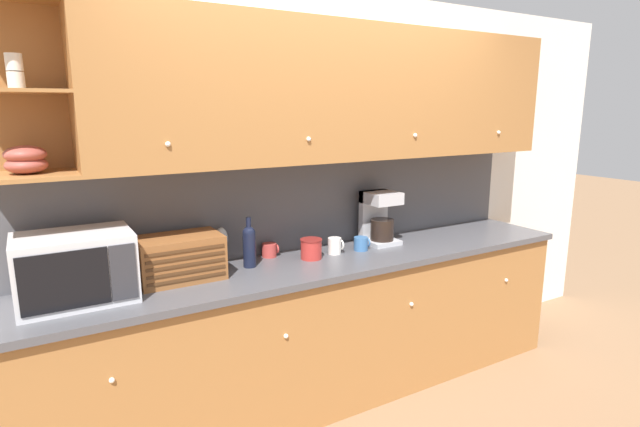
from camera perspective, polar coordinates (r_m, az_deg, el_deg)
name	(u,v)px	position (r m, az deg, el deg)	size (l,w,h in m)	color
ground_plane	(305,374)	(3.73, -1.68, -17.83)	(24.00, 24.00, 0.00)	#896647
wall_back	(302,193)	(3.31, -2.06, 2.31)	(5.94, 0.06, 2.60)	white
counter_unit	(327,328)	(3.29, 0.80, -12.94)	(3.56, 0.62, 0.93)	#A36B38
backsplash_panel	(305,204)	(3.29, -1.76, 1.13)	(3.54, 0.01, 0.60)	#4C4C51
upper_cabinets	(343,93)	(3.17, 2.62, 13.55)	(3.54, 0.40, 0.81)	#A36B38
microwave	(75,268)	(2.68, -26.16, -5.60)	(0.52, 0.38, 0.34)	silver
bread_box	(179,258)	(2.83, -15.76, -4.89)	(0.45, 0.29, 0.24)	brown
wine_glass	(221,239)	(3.04, -11.21, -2.90)	(0.08, 0.08, 0.22)	silver
wine_bottle	(249,245)	(2.96, -8.10, -3.53)	(0.08, 0.08, 0.30)	black
mug	(270,250)	(3.17, -5.77, -4.18)	(0.10, 0.09, 0.09)	#B73D38
storage_canister	(311,249)	(3.11, -1.01, -4.05)	(0.14, 0.14, 0.13)	#B22D28
mug_blue_second	(335,246)	(3.22, 1.72, -3.70)	(0.10, 0.09, 0.10)	silver
mug_patterned_third	(361,244)	(3.31, 4.74, -3.45)	(0.11, 0.09, 0.09)	#38669E
coffee_maker	(379,217)	(3.46, 6.75, -0.44)	(0.21, 0.23, 0.36)	#B7B7BC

